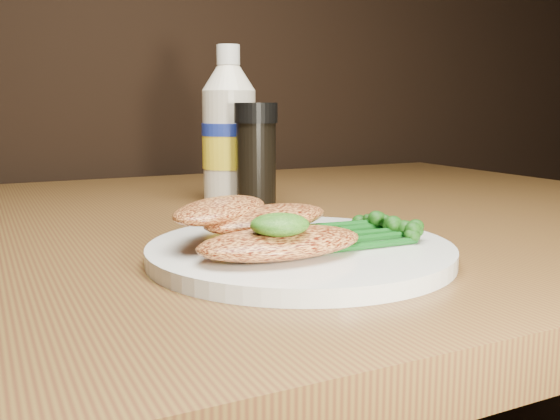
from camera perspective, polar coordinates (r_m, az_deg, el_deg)
name	(u,v)px	position (r m, az deg, el deg)	size (l,w,h in m)	color
plate	(300,252)	(0.48, 1.87, -3.85)	(0.24, 0.24, 0.01)	white
chicken_front	(281,243)	(0.44, 0.08, -3.01)	(0.13, 0.07, 0.02)	#E09047
chicken_mid	(267,218)	(0.49, -1.19, -0.76)	(0.12, 0.06, 0.02)	#E09047
chicken_back	(221,210)	(0.49, -5.48, 0.03)	(0.11, 0.06, 0.02)	#E09047
pesto_front	(280,225)	(0.43, -0.03, -1.36)	(0.04, 0.04, 0.02)	black
broccolini_bundle	(350,230)	(0.49, 6.44, -1.85)	(0.11, 0.08, 0.02)	#104C16
mayo_bottle	(229,124)	(0.77, -4.71, 7.87)	(0.07, 0.07, 0.19)	beige
pepper_grinder	(256,156)	(0.72, -2.21, 5.00)	(0.05, 0.05, 0.12)	black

